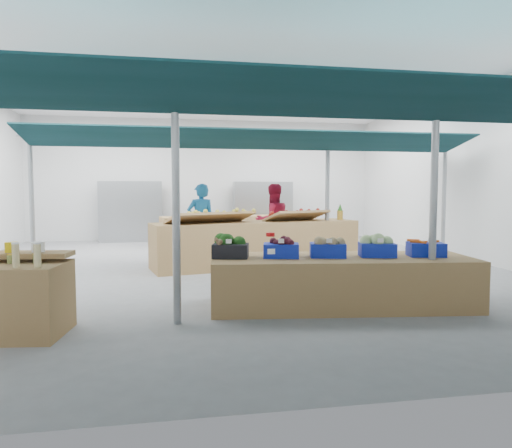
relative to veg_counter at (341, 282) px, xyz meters
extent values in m
plane|color=slate|center=(-1.36, 3.52, -0.36)|extent=(13.00, 13.00, 0.00)
plane|color=silver|center=(-1.36, 3.52, 3.84)|extent=(13.00, 13.00, 0.00)
plane|color=silver|center=(-1.36, 10.02, 1.74)|extent=(12.00, 0.00, 12.00)
plane|color=silver|center=(4.64, 3.52, 1.74)|extent=(0.00, 13.00, 13.00)
cylinder|color=gray|center=(-5.36, 4.02, 1.14)|extent=(0.10, 0.10, 3.00)
cylinder|color=gray|center=(-2.36, -0.48, 1.14)|extent=(0.10, 0.10, 3.00)
cylinder|color=gray|center=(-2.36, 4.02, 1.14)|extent=(0.10, 0.10, 3.00)
cylinder|color=gray|center=(1.14, -0.48, 1.14)|extent=(0.10, 0.10, 3.00)
cylinder|color=gray|center=(1.14, 4.02, 1.14)|extent=(0.10, 0.10, 3.00)
cylinder|color=gray|center=(4.14, 4.02, 1.14)|extent=(0.10, 0.10, 3.00)
cylinder|color=gray|center=(-0.61, -0.48, 2.49)|extent=(10.00, 0.06, 0.06)
cylinder|color=gray|center=(-0.61, 4.02, 2.49)|extent=(10.00, 0.06, 0.06)
cube|color=#09272A|center=(-0.61, -1.13, 2.42)|extent=(9.50, 1.28, 0.30)
cube|color=#09272A|center=(-0.61, 0.17, 2.42)|extent=(9.50, 1.28, 0.30)
cube|color=#09272A|center=(-0.61, 3.37, 2.42)|extent=(9.50, 1.28, 0.30)
cube|color=#09272A|center=(-0.61, 4.67, 2.42)|extent=(9.50, 1.28, 0.30)
cube|color=#B23F33|center=(-3.86, 9.52, 0.64)|extent=(2.00, 0.50, 2.00)
cube|color=#B23F33|center=(0.64, 9.52, 0.64)|extent=(2.00, 0.50, 2.00)
cube|color=olive|center=(0.00, 0.00, 0.00)|extent=(3.86, 1.67, 0.73)
cube|color=olive|center=(-0.57, 3.83, 0.14)|extent=(4.81, 2.10, 1.00)
cube|color=olive|center=(-0.34, 8.30, 0.09)|extent=(5.12, 1.95, 0.90)
imported|color=#155A8D|center=(-1.77, 4.93, 0.57)|extent=(0.76, 0.58, 1.87)
imported|color=maroon|center=(0.03, 4.93, 0.57)|extent=(1.04, 0.89, 1.87)
cube|color=black|center=(-1.60, 0.19, 0.46)|extent=(0.57, 0.46, 0.20)
cube|color=white|center=(-1.65, -0.03, 0.62)|extent=(0.08, 0.03, 0.06)
cube|color=#0F23AC|center=(-0.88, 0.10, 0.46)|extent=(0.57, 0.46, 0.20)
cube|color=white|center=(-0.93, -0.11, 0.62)|extent=(0.08, 0.03, 0.06)
cube|color=#0F23AC|center=(-0.21, 0.02, 0.46)|extent=(0.57, 0.46, 0.20)
cube|color=white|center=(-0.26, -0.19, 0.62)|extent=(0.08, 0.03, 0.06)
cube|color=#0F23AC|center=(0.52, -0.06, 0.46)|extent=(0.57, 0.46, 0.20)
cube|color=white|center=(0.47, -0.27, 0.62)|extent=(0.08, 0.03, 0.06)
cube|color=#0F23AC|center=(1.24, -0.14, 0.46)|extent=(0.57, 0.46, 0.20)
cube|color=white|center=(1.19, -0.36, 0.62)|extent=(0.08, 0.03, 0.06)
sphere|color=brown|center=(-1.77, 0.08, 0.60)|extent=(0.09, 0.09, 0.09)
sphere|color=brown|center=(-1.82, 0.06, 0.64)|extent=(0.06, 0.06, 0.06)
cylinder|color=red|center=(-1.12, -0.32, 0.74)|extent=(0.12, 0.12, 0.05)
cube|color=white|center=(-1.12, -0.38, 0.52)|extent=(0.10, 0.01, 0.07)
cube|color=#997247|center=(-1.63, 3.49, 0.76)|extent=(2.01, 1.42, 0.26)
cube|color=#997247|center=(0.38, 3.93, 0.76)|extent=(1.65, 1.25, 0.26)
cylinder|color=#8C6019|center=(1.52, 4.18, 0.75)|extent=(0.14, 0.14, 0.22)
cone|color=#26661E|center=(1.52, 4.18, 0.94)|extent=(0.12, 0.12, 0.18)
camera|label=1|loc=(-2.35, -6.25, 1.30)|focal=32.00mm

